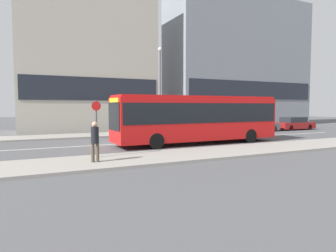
% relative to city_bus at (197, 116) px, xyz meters
% --- Properties ---
extents(ground_plane, '(120.00, 120.00, 0.00)m').
position_rel_city_bus_xyz_m(ground_plane, '(-4.94, 2.10, -1.86)').
color(ground_plane, '#4F4F51').
extents(sidewalk_near, '(44.00, 3.50, 0.13)m').
position_rel_city_bus_xyz_m(sidewalk_near, '(-4.94, -4.15, -1.80)').
color(sidewalk_near, gray).
rests_on(sidewalk_near, ground_plane).
extents(sidewalk_far, '(44.00, 3.50, 0.13)m').
position_rel_city_bus_xyz_m(sidewalk_far, '(-4.94, 8.35, -1.80)').
color(sidewalk_far, gray).
rests_on(sidewalk_far, ground_plane).
extents(lane_centerline, '(41.80, 0.16, 0.01)m').
position_rel_city_bus_xyz_m(lane_centerline, '(-4.94, 2.10, -1.86)').
color(lane_centerline, silver).
rests_on(lane_centerline, ground_plane).
extents(apartment_block_left_tower, '(13.55, 6.54, 15.33)m').
position_rel_city_bus_xyz_m(apartment_block_left_tower, '(-4.48, 14.83, 5.80)').
color(apartment_block_left_tower, '#B7B2A3').
rests_on(apartment_block_left_tower, ground_plane).
extents(apartment_block_right_tower, '(19.83, 6.42, 16.58)m').
position_rel_city_bus_xyz_m(apartment_block_right_tower, '(15.52, 14.77, 6.42)').
color(apartment_block_right_tower, gray).
rests_on(apartment_block_right_tower, ground_plane).
extents(city_bus, '(11.63, 2.63, 3.23)m').
position_rel_city_bus_xyz_m(city_bus, '(0.00, 0.00, 0.00)').
color(city_bus, red).
rests_on(city_bus, ground_plane).
extents(parked_car_0, '(3.97, 1.80, 1.44)m').
position_rel_city_bus_xyz_m(parked_car_0, '(10.72, 5.64, -1.19)').
color(parked_car_0, '#4C5156').
rests_on(parked_car_0, ground_plane).
extents(parked_car_1, '(4.60, 1.77, 1.39)m').
position_rel_city_bus_xyz_m(parked_car_1, '(15.73, 5.67, -1.21)').
color(parked_car_1, maroon).
rests_on(parked_car_1, ground_plane).
extents(pedestrian_near_stop, '(0.34, 0.34, 1.76)m').
position_rel_city_bus_xyz_m(pedestrian_near_stop, '(-7.90, -4.42, -0.73)').
color(pedestrian_near_stop, '#4C4233').
rests_on(pedestrian_near_stop, sidewalk_near).
extents(bus_stop_sign, '(0.44, 0.12, 2.71)m').
position_rel_city_bus_xyz_m(bus_stop_sign, '(-7.56, -3.20, -0.15)').
color(bus_stop_sign, '#4C4C51').
rests_on(bus_stop_sign, sidewalk_near).
extents(street_lamp, '(0.36, 0.36, 7.69)m').
position_rel_city_bus_xyz_m(street_lamp, '(0.55, 7.32, 2.90)').
color(street_lamp, '#4C4C51').
rests_on(street_lamp, sidewalk_far).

